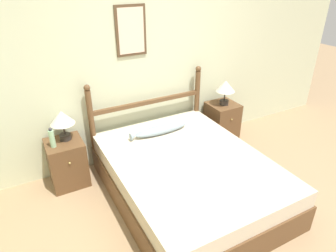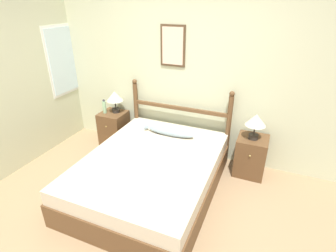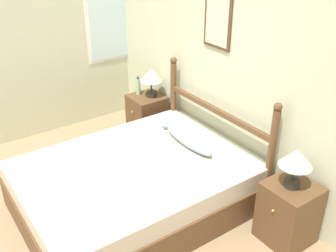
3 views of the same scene
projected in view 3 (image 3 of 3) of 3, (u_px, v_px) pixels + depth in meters
ground_plane at (82, 239)px, 3.45m from camera, size 16.00×16.00×0.00m
wall_back at (237, 63)px, 3.73m from camera, size 6.40×0.08×2.55m
bed at (134, 186)px, 3.73m from camera, size 1.57×2.06×0.48m
headboard at (216, 123)px, 4.06m from camera, size 1.58×0.07×1.13m
nightstand_left at (147, 117)px, 4.96m from camera, size 0.40×0.43×0.56m
nightstand_right at (288, 213)px, 3.34m from camera, size 0.40×0.43×0.56m
table_lamp_left at (151, 77)px, 4.71m from camera, size 0.27×0.27×0.36m
table_lamp_right at (296, 160)px, 3.08m from camera, size 0.27×0.27×0.36m
bottle at (138, 86)px, 4.84m from camera, size 0.06×0.06×0.23m
fish_pillow at (187, 140)px, 3.93m from camera, size 0.75×0.16×0.10m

